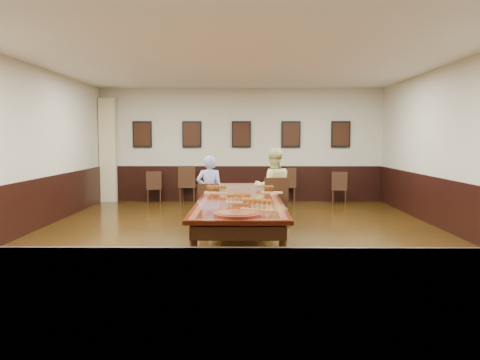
{
  "coord_description": "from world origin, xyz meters",
  "views": [
    {
      "loc": [
        0.07,
        -8.29,
        1.78
      ],
      "look_at": [
        0.0,
        0.5,
        1.0
      ],
      "focal_mm": 35.0,
      "sensor_mm": 36.0,
      "label": 1
    }
  ],
  "objects_px": {
    "chair_man": "(209,205)",
    "carved_platter": "(237,214)",
    "spare_chair_d": "(340,188)",
    "person_woman": "(273,187)",
    "chair_woman": "(274,202)",
    "spare_chair_c": "(287,185)",
    "conference_table": "(240,204)",
    "spare_chair_a": "(154,187)",
    "spare_chair_b": "(188,185)",
    "person_man": "(210,191)"
  },
  "relations": [
    {
      "from": "chair_man",
      "to": "person_woman",
      "type": "relative_size",
      "value": 0.57
    },
    {
      "from": "chair_man",
      "to": "spare_chair_c",
      "type": "relative_size",
      "value": 0.93
    },
    {
      "from": "carved_platter",
      "to": "conference_table",
      "type": "bearing_deg",
      "value": 89.64
    },
    {
      "from": "chair_man",
      "to": "person_woman",
      "type": "xyz_separation_m",
      "value": [
        1.29,
        0.21,
        0.34
      ]
    },
    {
      "from": "chair_man",
      "to": "conference_table",
      "type": "xyz_separation_m",
      "value": [
        0.62,
        -0.96,
        0.16
      ]
    },
    {
      "from": "chair_man",
      "to": "spare_chair_b",
      "type": "height_order",
      "value": "spare_chair_b"
    },
    {
      "from": "conference_table",
      "to": "spare_chair_c",
      "type": "bearing_deg",
      "value": 74.72
    },
    {
      "from": "spare_chair_a",
      "to": "spare_chair_b",
      "type": "bearing_deg",
      "value": 169.93
    },
    {
      "from": "chair_man",
      "to": "person_woman",
      "type": "distance_m",
      "value": 1.35
    },
    {
      "from": "chair_man",
      "to": "spare_chair_c",
      "type": "xyz_separation_m",
      "value": [
        1.91,
        3.78,
        0.03
      ]
    },
    {
      "from": "person_woman",
      "to": "conference_table",
      "type": "relative_size",
      "value": 0.32
    },
    {
      "from": "spare_chair_a",
      "to": "spare_chair_c",
      "type": "relative_size",
      "value": 0.91
    },
    {
      "from": "chair_man",
      "to": "spare_chair_d",
      "type": "height_order",
      "value": "chair_man"
    },
    {
      "from": "chair_man",
      "to": "spare_chair_d",
      "type": "distance_m",
      "value": 4.82
    },
    {
      "from": "chair_man",
      "to": "spare_chair_c",
      "type": "height_order",
      "value": "spare_chair_c"
    },
    {
      "from": "chair_man",
      "to": "spare_chair_c",
      "type": "distance_m",
      "value": 4.24
    },
    {
      "from": "spare_chair_b",
      "to": "spare_chair_d",
      "type": "height_order",
      "value": "spare_chair_b"
    },
    {
      "from": "chair_man",
      "to": "carved_platter",
      "type": "distance_m",
      "value": 3.16
    },
    {
      "from": "chair_woman",
      "to": "spare_chair_d",
      "type": "relative_size",
      "value": 1.15
    },
    {
      "from": "spare_chair_c",
      "to": "chair_woman",
      "type": "bearing_deg",
      "value": 82.91
    },
    {
      "from": "chair_man",
      "to": "conference_table",
      "type": "bearing_deg",
      "value": 122.69
    },
    {
      "from": "spare_chair_c",
      "to": "conference_table",
      "type": "bearing_deg",
      "value": 77.05
    },
    {
      "from": "spare_chair_c",
      "to": "carved_platter",
      "type": "height_order",
      "value": "spare_chair_c"
    },
    {
      "from": "spare_chair_a",
      "to": "conference_table",
      "type": "distance_m",
      "value": 5.21
    },
    {
      "from": "person_man",
      "to": "carved_platter",
      "type": "xyz_separation_m",
      "value": [
        0.61,
        -3.18,
        0.05
      ]
    },
    {
      "from": "chair_man",
      "to": "carved_platter",
      "type": "height_order",
      "value": "chair_man"
    },
    {
      "from": "spare_chair_c",
      "to": "carved_platter",
      "type": "xyz_separation_m",
      "value": [
        -1.31,
        -6.87,
        0.29
      ]
    },
    {
      "from": "person_man",
      "to": "person_woman",
      "type": "xyz_separation_m",
      "value": [
        1.29,
        0.11,
        0.07
      ]
    },
    {
      "from": "person_man",
      "to": "carved_platter",
      "type": "relative_size",
      "value": 1.83
    },
    {
      "from": "spare_chair_c",
      "to": "spare_chair_d",
      "type": "distance_m",
      "value": 1.43
    },
    {
      "from": "chair_woman",
      "to": "spare_chair_a",
      "type": "bearing_deg",
      "value": -56.46
    },
    {
      "from": "conference_table",
      "to": "spare_chair_a",
      "type": "bearing_deg",
      "value": 117.78
    },
    {
      "from": "spare_chair_a",
      "to": "carved_platter",
      "type": "height_order",
      "value": "spare_chair_a"
    },
    {
      "from": "spare_chair_d",
      "to": "carved_platter",
      "type": "xyz_separation_m",
      "value": [
        -2.71,
        -6.58,
        0.33
      ]
    },
    {
      "from": "person_woman",
      "to": "spare_chair_a",
      "type": "bearing_deg",
      "value": -55.72
    },
    {
      "from": "chair_man",
      "to": "spare_chair_c",
      "type": "bearing_deg",
      "value": -116.89
    },
    {
      "from": "spare_chair_d",
      "to": "person_woman",
      "type": "relative_size",
      "value": 0.56
    },
    {
      "from": "chair_woman",
      "to": "spare_chair_c",
      "type": "bearing_deg",
      "value": -107.16
    },
    {
      "from": "spare_chair_d",
      "to": "carved_platter",
      "type": "distance_m",
      "value": 7.12
    },
    {
      "from": "spare_chair_d",
      "to": "person_woman",
      "type": "xyz_separation_m",
      "value": [
        -2.03,
        -3.29,
        0.35
      ]
    },
    {
      "from": "chair_man",
      "to": "chair_woman",
      "type": "xyz_separation_m",
      "value": [
        1.3,
        0.1,
        0.06
      ]
    },
    {
      "from": "person_man",
      "to": "person_woman",
      "type": "bearing_deg",
      "value": -175.16
    },
    {
      "from": "spare_chair_c",
      "to": "spare_chair_d",
      "type": "bearing_deg",
      "value": 170.66
    },
    {
      "from": "chair_woman",
      "to": "conference_table",
      "type": "xyz_separation_m",
      "value": [
        -0.69,
        -1.06,
        0.1
      ]
    },
    {
      "from": "spare_chair_c",
      "to": "spare_chair_d",
      "type": "height_order",
      "value": "spare_chair_c"
    },
    {
      "from": "spare_chair_d",
      "to": "person_woman",
      "type": "distance_m",
      "value": 3.88
    },
    {
      "from": "spare_chair_c",
      "to": "person_woman",
      "type": "height_order",
      "value": "person_woman"
    },
    {
      "from": "chair_woman",
      "to": "person_woman",
      "type": "xyz_separation_m",
      "value": [
        -0.01,
        0.11,
        0.29
      ]
    },
    {
      "from": "spare_chair_a",
      "to": "spare_chair_c",
      "type": "xyz_separation_m",
      "value": [
        3.72,
        0.14,
        0.04
      ]
    },
    {
      "from": "chair_man",
      "to": "person_woman",
      "type": "height_order",
      "value": "person_woman"
    }
  ]
}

